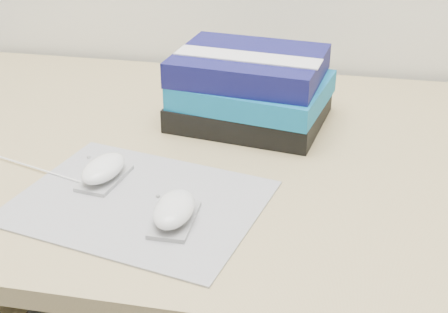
% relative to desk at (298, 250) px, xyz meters
% --- Properties ---
extents(desk, '(1.60, 0.80, 0.73)m').
position_rel_desk_xyz_m(desk, '(0.00, 0.00, 0.00)').
color(desk, tan).
rests_on(desk, ground).
extents(mousepad, '(0.39, 0.33, 0.00)m').
position_rel_desk_xyz_m(mousepad, '(-0.22, -0.25, 0.24)').
color(mousepad, gray).
rests_on(mousepad, desk).
extents(mouse_rear, '(0.07, 0.10, 0.04)m').
position_rel_desk_xyz_m(mouse_rear, '(-0.29, -0.20, 0.25)').
color(mouse_rear, '#A0A1A3').
rests_on(mouse_rear, mousepad).
extents(mouse_front, '(0.05, 0.10, 0.04)m').
position_rel_desk_xyz_m(mouse_front, '(-0.16, -0.29, 0.26)').
color(mouse_front, '#97989A').
rests_on(mouse_front, mousepad).
extents(usb_cable, '(0.21, 0.07, 0.00)m').
position_rel_desk_xyz_m(usb_cable, '(-0.40, -0.19, 0.24)').
color(usb_cable, white).
rests_on(usb_cable, mousepad).
extents(book_stack, '(0.30, 0.25, 0.13)m').
position_rel_desk_xyz_m(book_stack, '(-0.11, 0.06, 0.30)').
color(book_stack, black).
rests_on(book_stack, desk).
extents(pouch, '(0.14, 0.12, 0.11)m').
position_rel_desk_xyz_m(pouch, '(-0.16, 0.05, 0.29)').
color(pouch, black).
rests_on(pouch, desk).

